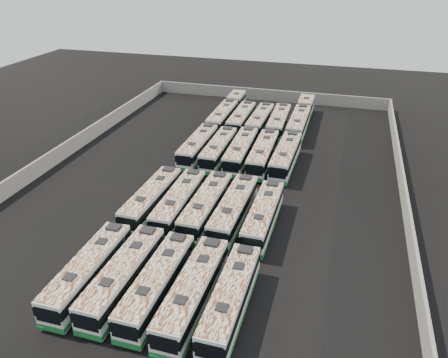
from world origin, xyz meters
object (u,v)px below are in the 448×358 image
bus_front_far_left (89,271)px  bus_midfront_far_right (263,216)px  bus_midfront_left (179,203)px  bus_back_far_left (227,112)px  bus_front_far_right (231,299)px  bus_midback_left (219,149)px  bus_midfront_far_left (152,199)px  bus_midback_far_left (198,146)px  bus_front_center (157,284)px  bus_midfront_center (206,206)px  bus_midback_center (241,151)px  bus_back_far_right (301,118)px  bus_back_left (241,119)px  bus_back_center (260,121)px  bus_front_right (193,292)px  bus_front_left (124,276)px  bus_midfront_right (234,210)px  bus_midback_far_right (286,156)px  bus_back_right (279,122)px  bus_midback_right (263,154)px

bus_front_far_left → bus_midfront_far_right: 17.82m
bus_midfront_left → bus_back_far_left: bus_back_far_left is taller
bus_front_far_right → bus_midback_left: bearing=108.6°
bus_midfront_far_left → bus_midback_left: bearing=79.4°
bus_midfront_far_left → bus_midback_far_left: 15.30m
bus_front_center → bus_midfront_center: bearing=90.4°
bus_midback_center → bus_back_far_right: bus_back_far_right is taller
bus_back_left → bus_back_center: (3.10, -0.01, 0.00)m
bus_front_far_left → bus_midfront_left: bus_front_far_left is taller
bus_front_right → bus_front_center: bearing=178.2°
bus_midfront_left → bus_midback_center: size_ratio=0.97×
bus_midback_far_left → bus_front_far_right: bearing=-66.1°
bus_front_left → bus_front_far_right: size_ratio=1.03×
bus_front_far_right → bus_midfront_far_right: size_ratio=1.00×
bus_midfront_far_right → bus_back_left: size_ratio=1.00×
bus_front_far_right → bus_midfront_right: 13.19m
bus_midback_far_left → bus_midback_far_right: bearing=-0.5°
bus_midback_center → bus_back_far_right: size_ratio=0.64×
bus_front_center → bus_back_right: bus_back_right is taller
bus_midfront_far_right → bus_back_far_right: bus_back_far_right is taller
bus_front_far_right → bus_midback_far_left: bearing=113.9°
bus_front_far_right → bus_back_right: size_ratio=0.97×
bus_midback_far_left → bus_midback_right: bus_midback_right is taller
bus_back_center → bus_front_center: bearing=-89.3°
bus_midfront_right → bus_midback_left: 16.07m
bus_midback_center → bus_midfront_far_right: bearing=-69.1°
bus_midfront_center → bus_back_right: bearing=84.5°
bus_midfront_right → bus_back_center: 27.85m
bus_front_far_right → bus_back_center: bearing=98.7°
bus_midback_left → bus_midback_far_right: bus_midback_far_right is taller
bus_midfront_left → bus_front_right: bearing=-64.8°
bus_midfront_center → bus_back_far_right: size_ratio=0.64×
bus_midfront_right → bus_front_left: bearing=-114.7°
bus_front_far_left → bus_front_right: 9.38m
bus_front_far_left → bus_back_left: bus_front_far_left is taller
bus_front_left → bus_back_far_left: bus_front_left is taller
bus_front_left → bus_midback_right: (6.18, 27.67, 0.00)m
bus_front_left → bus_midfront_right: size_ratio=0.99×
bus_midback_center → bus_midfront_right: bearing=-79.9°
bus_midfront_far_right → bus_front_far_right: bearing=-89.6°
bus_back_far_left → bus_back_right: (9.33, -2.84, 0.02)m
bus_midfront_far_left → bus_midfront_left: (3.16, 0.14, 0.00)m
bus_front_center → bus_midfront_left: bearing=103.9°
bus_midfront_center → bus_midback_far_right: (6.16, 15.00, 0.02)m
bus_front_far_left → bus_back_left: bearing=85.0°
bus_midback_center → bus_back_left: bus_midback_center is taller
bus_midback_far_left → bus_back_right: size_ratio=0.98×
bus_front_far_right → bus_midback_right: (-3.11, 27.77, 0.05)m
bus_front_left → bus_midback_right: size_ratio=1.00×
bus_midfront_right → bus_midback_left: (-6.09, 14.87, -0.06)m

